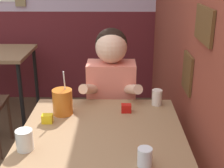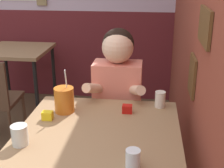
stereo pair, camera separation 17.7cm
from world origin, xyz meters
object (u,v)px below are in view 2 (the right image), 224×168
Objects in this scene: person_seated at (117,105)px; background_table at (18,58)px; cocktail_pitcher at (64,100)px; main_table at (99,141)px.

background_table is at bearing 138.21° from person_seated.
person_seated reaches higher than cocktail_pitcher.
person_seated reaches higher than background_table.
cocktail_pitcher is (-0.24, 0.19, 0.15)m from main_table.
cocktail_pitcher is (-0.28, -0.39, 0.19)m from person_seated.
person_seated is 0.51m from cocktail_pitcher.
cocktail_pitcher is at bearing 141.58° from main_table.
background_table is 2.79× the size of cocktail_pitcher.
main_table and background_table have the same top height.
cocktail_pitcher is at bearing -57.68° from background_table.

